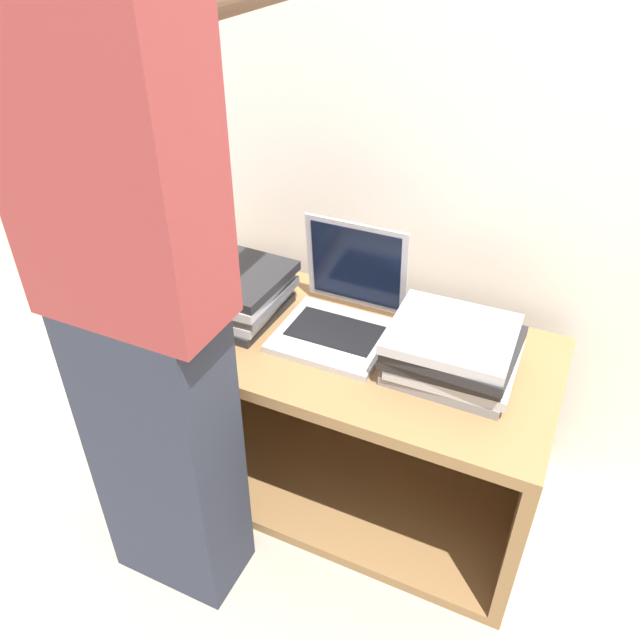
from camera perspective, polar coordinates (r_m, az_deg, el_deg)
The scene contains 7 objects.
ground_plane at distance 1.97m, azimuth -2.66°, elevation -19.84°, with size 12.00×12.00×0.00m, color #9E9384.
wall_back at distance 1.82m, azimuth 6.96°, elevation 21.68°, with size 8.00×0.05×2.40m.
cart at distance 1.97m, azimuth 1.84°, elevation -7.42°, with size 1.23×0.58×0.57m.
laptop_open at distance 1.75m, azimuth 1.92°, elevation 0.71°, with size 0.30×0.31×0.29m.
laptop_stack_left at distance 1.84m, azimuth -8.31°, elevation 2.64°, with size 0.33×0.30×0.14m.
laptop_stack_right at distance 1.63m, azimuth 12.06°, elevation -2.75°, with size 0.33×0.29×0.14m.
person at distance 1.36m, azimuth -16.48°, elevation 2.45°, with size 0.40×0.54×1.79m.
Camera 1 is at (0.56, -0.99, 1.61)m, focal length 35.00 mm.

